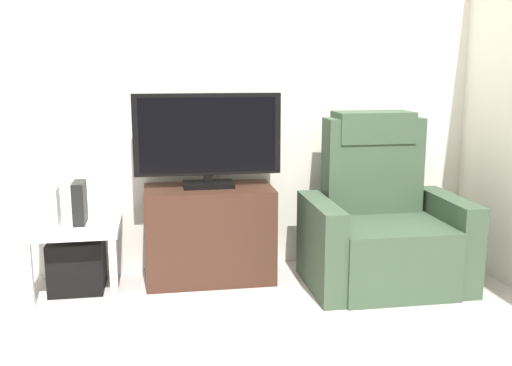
% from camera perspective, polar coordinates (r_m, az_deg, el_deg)
% --- Properties ---
extents(ground_plane, '(6.40, 6.40, 0.00)m').
position_cam_1_polar(ground_plane, '(3.15, -3.05, -14.54)').
color(ground_plane, '#BCB2AD').
extents(wall_back, '(6.40, 0.06, 2.60)m').
position_cam_1_polar(wall_back, '(3.96, -5.12, 10.21)').
color(wall_back, silver).
rests_on(wall_back, ground).
extents(tv_stand, '(0.82, 0.44, 0.61)m').
position_cam_1_polar(tv_stand, '(3.83, -4.57, -4.88)').
color(tv_stand, '#3D2319').
rests_on(tv_stand, ground).
extents(television, '(0.93, 0.20, 0.59)m').
position_cam_1_polar(television, '(3.73, -4.74, 4.38)').
color(television, black).
rests_on(television, tv_stand).
extents(recliner_armchair, '(0.98, 0.78, 1.08)m').
position_cam_1_polar(recliner_armchair, '(3.84, 12.07, -4.03)').
color(recliner_armchair, '#384C38').
rests_on(recliner_armchair, ground).
extents(side_table, '(0.54, 0.54, 0.42)m').
position_cam_1_polar(side_table, '(3.79, -17.11, -4.74)').
color(side_table, white).
rests_on(side_table, ground).
extents(subwoofer_box, '(0.32, 0.32, 0.32)m').
position_cam_1_polar(subwoofer_box, '(3.85, -16.94, -7.52)').
color(subwoofer_box, black).
rests_on(subwoofer_box, ground).
extents(book_upright, '(0.03, 0.14, 0.23)m').
position_cam_1_polar(book_upright, '(3.75, -18.82, -2.19)').
color(book_upright, white).
rests_on(book_upright, side_table).
extents(game_console, '(0.07, 0.20, 0.26)m').
position_cam_1_polar(game_console, '(3.75, -16.73, -1.83)').
color(game_console, black).
rests_on(game_console, side_table).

